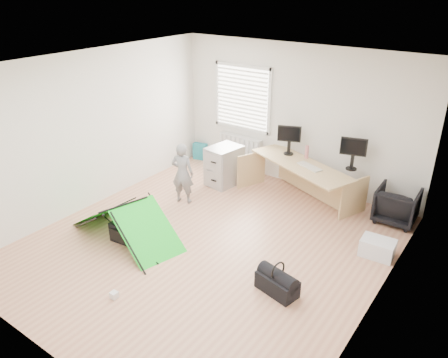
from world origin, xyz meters
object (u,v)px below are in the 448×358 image
Objects in this scene: desk at (299,182)px; office_chair at (397,205)px; person at (183,173)px; thermos at (307,152)px; storage_crate at (377,248)px; laptop_bag at (122,234)px; duffel_bag at (277,284)px; filing_cabinet at (224,166)px; monitor_left at (289,144)px; kite at (125,221)px; monitor_right at (353,158)px.

desk is 3.15× the size of office_chair.
person is (-1.67, -1.30, 0.21)m from desk.
thermos is 0.51× the size of storage_crate.
storage_crate is at bearing 24.03° from laptop_bag.
thermos reaches higher than storage_crate.
thermos reaches higher than duffel_bag.
office_chair is (1.72, -0.07, -0.53)m from thermos.
office_chair is at bearing 16.81° from filing_cabinet.
laptop_bag is (-1.15, -3.18, -0.76)m from monitor_left.
kite is 4.51× the size of laptop_bag.
monitor_right reaches higher than filing_cabinet.
kite is at bearing -143.95° from monitor_right.
monitor_right is 1.82× the size of thermos.
desk is 3.29m from laptop_bag.
storage_crate is at bearing 43.30° from kite.
storage_crate is at bearing -6.08° from desk.
monitor_right is 2.94m from duffel_bag.
person reaches higher than desk.
laptop_bag is (-1.55, -2.90, -0.20)m from desk.
office_chair is 2.86m from duffel_bag.
thermos is (-0.03, 0.30, 0.48)m from desk.
person is (-3.35, -1.53, 0.26)m from office_chair.
desk is 4.87× the size of monitor_left.
monitor_right is at bearing 21.21° from filing_cabinet.
duffel_bag is (2.64, -1.23, -0.44)m from person.
desk reaches higher than laptop_bag.
filing_cabinet is 0.41× the size of kite.
office_chair is 1.59× the size of laptop_bag.
thermos is 3.48m from kite.
person reaches higher than office_chair.
filing_cabinet is 1.08m from person.
storage_crate is at bearing -3.79° from filing_cabinet.
thermos is 2.30m from person.
monitor_right reaches higher than office_chair.
duffel_bag is at bearing 136.39° from person.
desk is at bearing 151.68° from storage_crate.
person is 2.70× the size of laptop_bag.
kite reaches higher than storage_crate.
desk is at bearing 74.99° from kite.
monitor_left reaches higher than desk.
monitor_left is 0.23× the size of kite.
monitor_left is (1.11, 0.53, 0.53)m from filing_cabinet.
storage_crate is (0.95, -1.24, -0.79)m from monitor_right.
kite is (-0.10, -2.51, -0.09)m from filing_cabinet.
monitor_right is at bearing 46.97° from laptop_bag.
thermos is (1.47, 0.54, 0.45)m from filing_cabinet.
filing_cabinet is at bearing 167.76° from storage_crate.
monitor_right is (0.83, 0.29, 0.57)m from desk.
thermos is (0.36, 0.01, -0.08)m from monitor_left.
storage_crate is 1.77m from duffel_bag.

